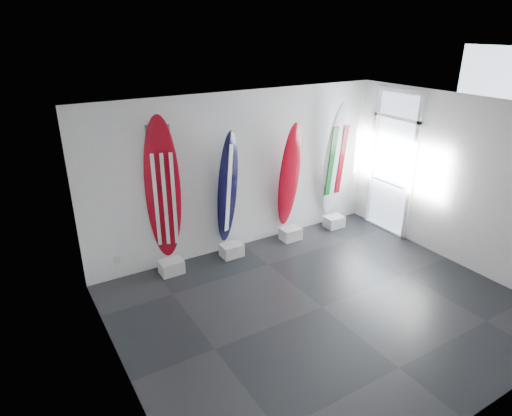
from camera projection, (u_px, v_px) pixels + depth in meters
floor at (322, 307)px, 6.86m from camera, size 6.00×6.00×0.00m
ceiling at (335, 113)px, 5.71m from camera, size 6.00×6.00×0.00m
wall_back at (241, 172)px, 8.26m from camera, size 6.00×0.00×6.00m
wall_front at (494, 308)px, 4.32m from camera, size 6.00×0.00×6.00m
wall_left at (116, 277)px, 4.85m from camera, size 0.00×5.00×5.00m
wall_right at (461, 183)px, 7.73m from camera, size 0.00×5.00×5.00m
display_block_usa at (171, 267)px, 7.76m from camera, size 0.40×0.30×0.24m
surfboard_usa at (163, 190)px, 7.30m from camera, size 0.65×0.47×2.57m
display_block_navy at (232, 250)px, 8.34m from camera, size 0.40×0.30×0.24m
surfboard_navy at (228, 189)px, 7.96m from camera, size 0.56×0.44×2.17m
display_block_swiss at (291, 234)px, 8.99m from camera, size 0.40×0.30×0.24m
surfboard_swiss at (289, 176)px, 8.61m from camera, size 0.51×0.40×2.17m
display_block_italy at (334, 222)px, 9.54m from camera, size 0.40×0.30×0.24m
surfboard_italy at (335, 161)px, 9.11m from camera, size 0.57×0.38×2.44m
wall_outlet at (118, 260)px, 7.51m from camera, size 0.09×0.02×0.13m
glass_door at (392, 165)px, 8.96m from camera, size 0.12×1.16×2.85m
balcony at (429, 195)px, 9.96m from camera, size 2.80×2.20×1.20m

